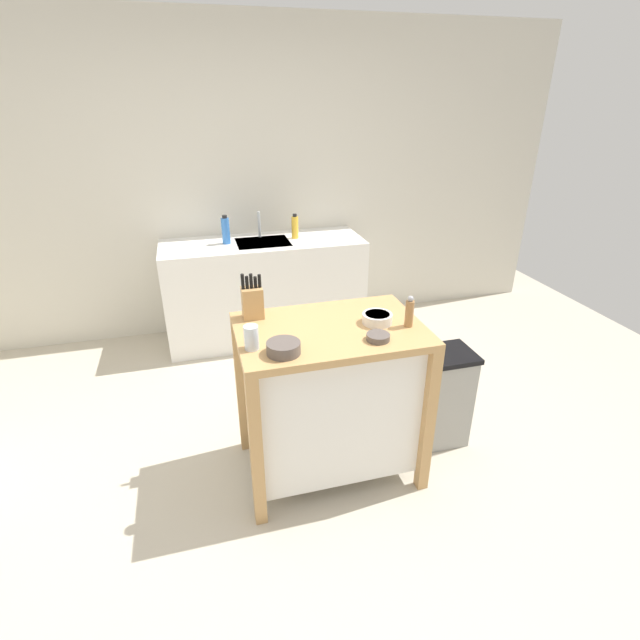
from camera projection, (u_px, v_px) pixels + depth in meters
name	position (u px, v px, depth m)	size (l,w,h in m)	color
ground_plane	(302.00, 477.00, 2.79)	(6.84, 6.84, 0.00)	#BCB29E
wall_back	(240.00, 184.00, 4.13)	(5.84, 0.10, 2.60)	beige
kitchen_island	(330.00, 393.00, 2.66)	(0.97, 0.66, 0.92)	tan
knife_block	(252.00, 301.00, 2.55)	(0.11, 0.09, 0.25)	tan
bowl_ceramic_wide	(378.00, 337.00, 2.35)	(0.12, 0.12, 0.03)	#564C47
bowl_stoneware_deep	(377.00, 318.00, 2.52)	(0.16, 0.16, 0.05)	silver
bowl_ceramic_small	(284.00, 348.00, 2.22)	(0.16, 0.16, 0.06)	#564C47
drinking_cup	(251.00, 338.00, 2.25)	(0.07, 0.07, 0.12)	silver
pepper_grinder	(409.00, 312.00, 2.46)	(0.04, 0.04, 0.17)	#9E7042
trash_bin	(439.00, 397.00, 2.97)	(0.36, 0.28, 0.63)	gray
sink_counter	(265.00, 290.00, 4.23)	(1.70, 0.60, 0.88)	white
sink_faucet	(259.00, 224.00, 4.11)	(0.02, 0.02, 0.22)	#B7BCC1
bottle_spray_cleaner	(295.00, 227.00, 4.09)	(0.06, 0.06, 0.21)	yellow
bottle_hand_soap	(226.00, 230.00, 3.93)	(0.07, 0.07, 0.24)	blue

